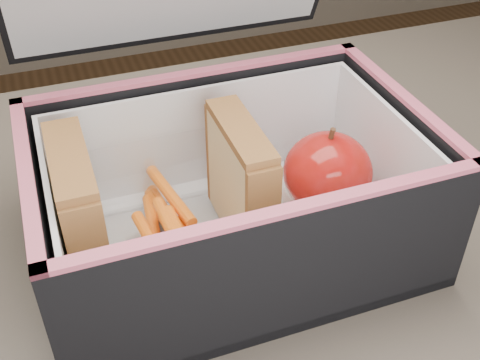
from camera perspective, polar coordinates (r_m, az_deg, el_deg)
The scene contains 8 objects.
kitchen_table at distance 0.58m, azimuth 4.09°, elevation -14.98°, with size 1.20×0.80×0.75m.
lunch_bag at distance 0.49m, azimuth -0.90°, elevation -0.28°, with size 0.31×0.29×0.30m.
plastic_tub at distance 0.49m, azimuth -7.07°, elevation -3.53°, with size 0.18×0.13×0.07m, color white, non-canonical shape.
sandwich_left at distance 0.47m, azimuth -14.90°, elevation -3.20°, with size 0.03×0.10×0.11m.
sandwich_right at distance 0.49m, azimuth 0.06°, elevation -0.13°, with size 0.03×0.10×0.11m.
carrot_sticks at distance 0.50m, azimuth -6.27°, elevation -4.96°, with size 0.05×0.15×0.03m.
paper_napkin at distance 0.55m, azimuth 7.66°, elevation -2.19°, with size 0.07×0.07×0.01m, color white.
red_apple at distance 0.52m, azimuth 8.30°, elevation 0.68°, with size 0.08×0.08×0.08m.
Camera 1 is at (-0.16, -0.32, 1.12)m, focal length 45.00 mm.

